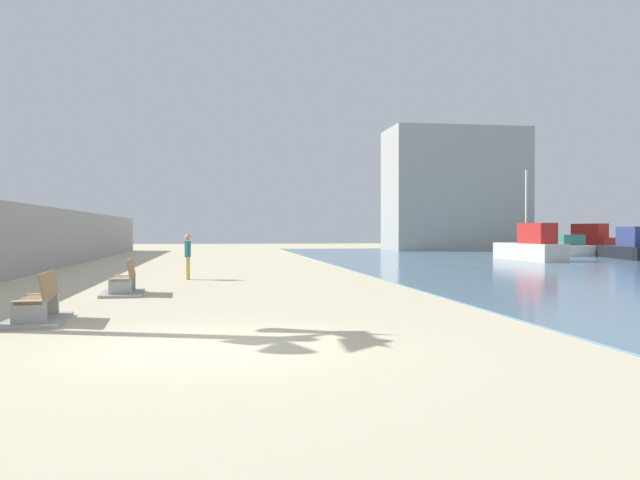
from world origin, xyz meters
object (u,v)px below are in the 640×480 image
object	(u,v)px
bench_far	(124,286)
boat_outer	(629,247)
person_walking	(188,253)
boat_far_right	(531,247)
boat_nearest	(582,241)
boat_far_left	(553,247)
bench_near	(38,310)

from	to	relation	value
bench_far	boat_outer	bearing A→B (deg)	33.43
person_walking	boat_far_right	xyz separation A→B (m)	(19.03, 11.70, -0.13)
boat_outer	boat_nearest	xyz separation A→B (m)	(6.59, 16.48, 0.15)
boat_nearest	boat_far_right	size ratio (longest dim) A/B	1.20
person_walking	boat_far_left	xyz separation A→B (m)	(24.87, 19.98, -0.39)
boat_outer	boat_nearest	bearing A→B (deg)	68.20
bench_near	bench_far	world-z (taller)	same
boat_outer	boat_far_right	size ratio (longest dim) A/B	1.13
boat_far_left	boat_far_right	size ratio (longest dim) A/B	1.27
bench_far	boat_far_right	bearing A→B (deg)	39.78
boat_far_right	boat_nearest	bearing A→B (deg)	52.31
boat_far_right	boat_outer	bearing A→B (deg)	8.45
bench_near	bench_far	distance (m)	5.54
bench_near	boat_far_left	bearing A→B (deg)	48.54
person_walking	boat_far_left	bearing A→B (deg)	38.79
bench_far	boat_nearest	xyz separation A→B (m)	(34.07, 34.62, 0.65)
bench_near	boat_outer	xyz separation A→B (m)	(28.36, 23.61, 0.51)
boat_outer	boat_far_left	world-z (taller)	boat_outer
bench_near	bench_far	xyz separation A→B (m)	(0.88, 5.47, 0.00)
boat_far_left	boat_far_right	distance (m)	10.14
boat_outer	boat_far_right	distance (m)	7.01
bench_far	person_walking	world-z (taller)	person_walking
boat_outer	boat_far_right	xyz separation A→B (m)	(-6.94, -1.03, 0.09)
bench_near	bench_far	bearing A→B (deg)	80.90
bench_near	boat_far_left	distance (m)	41.18
person_walking	boat_outer	size ratio (longest dim) A/B	0.23
boat_nearest	boat_outer	bearing A→B (deg)	-111.80
person_walking	boat_outer	bearing A→B (deg)	26.13
bench_near	boat_far_right	world-z (taller)	boat_far_right
boat_far_right	bench_far	bearing A→B (deg)	-140.22
boat_outer	boat_far_left	size ratio (longest dim) A/B	0.89
boat_far_right	person_walking	bearing A→B (deg)	-148.40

